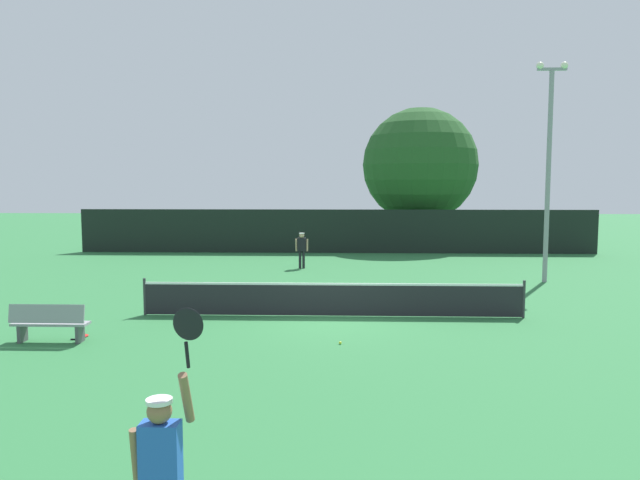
{
  "coord_description": "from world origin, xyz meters",
  "views": [
    {
      "loc": [
        0.22,
        -16.45,
        3.75
      ],
      "look_at": [
        -0.45,
        3.01,
        1.91
      ],
      "focal_mm": 32.85,
      "sensor_mm": 36.0,
      "label": 1
    }
  ],
  "objects_px": {
    "tennis_ball": "(340,343)",
    "light_pole": "(549,159)",
    "player_serving": "(162,456)",
    "parked_car_near": "(210,231)",
    "courtside_bench": "(49,323)",
    "large_tree": "(420,165)",
    "player_receiving": "(302,247)",
    "spare_racket": "(82,336)"
  },
  "relations": [
    {
      "from": "courtside_bench",
      "to": "large_tree",
      "type": "height_order",
      "value": "large_tree"
    },
    {
      "from": "tennis_ball",
      "to": "courtside_bench",
      "type": "height_order",
      "value": "courtside_bench"
    },
    {
      "from": "player_serving",
      "to": "tennis_ball",
      "type": "relative_size",
      "value": 37.82
    },
    {
      "from": "spare_racket",
      "to": "parked_car_near",
      "type": "distance_m",
      "value": 23.71
    },
    {
      "from": "tennis_ball",
      "to": "spare_racket",
      "type": "bearing_deg",
      "value": 176.1
    },
    {
      "from": "player_serving",
      "to": "spare_racket",
      "type": "relative_size",
      "value": 4.97
    },
    {
      "from": "player_serving",
      "to": "parked_car_near",
      "type": "relative_size",
      "value": 0.6
    },
    {
      "from": "light_pole",
      "to": "large_tree",
      "type": "bearing_deg",
      "value": 103.24
    },
    {
      "from": "player_receiving",
      "to": "light_pole",
      "type": "height_order",
      "value": "light_pole"
    },
    {
      "from": "courtside_bench",
      "to": "spare_racket",
      "type": "bearing_deg",
      "value": 46.28
    },
    {
      "from": "courtside_bench",
      "to": "light_pole",
      "type": "relative_size",
      "value": 0.22
    },
    {
      "from": "player_serving",
      "to": "tennis_ball",
      "type": "bearing_deg",
      "value": 78.07
    },
    {
      "from": "spare_racket",
      "to": "player_serving",
      "type": "bearing_deg",
      "value": -61.48
    },
    {
      "from": "player_serving",
      "to": "large_tree",
      "type": "bearing_deg",
      "value": 77.9
    },
    {
      "from": "player_receiving",
      "to": "parked_car_near",
      "type": "distance_m",
      "value": 13.33
    },
    {
      "from": "light_pole",
      "to": "parked_car_near",
      "type": "xyz_separation_m",
      "value": [
        -16.37,
        14.87,
        -3.96
      ]
    },
    {
      "from": "tennis_ball",
      "to": "parked_car_near",
      "type": "distance_m",
      "value": 25.49
    },
    {
      "from": "courtside_bench",
      "to": "parked_car_near",
      "type": "relative_size",
      "value": 0.42
    },
    {
      "from": "courtside_bench",
      "to": "large_tree",
      "type": "bearing_deg",
      "value": 62.43
    },
    {
      "from": "tennis_ball",
      "to": "player_receiving",
      "type": "bearing_deg",
      "value": 97.85
    },
    {
      "from": "player_receiving",
      "to": "parked_car_near",
      "type": "bearing_deg",
      "value": -59.7
    },
    {
      "from": "tennis_ball",
      "to": "courtside_bench",
      "type": "relative_size",
      "value": 0.04
    },
    {
      "from": "tennis_ball",
      "to": "spare_racket",
      "type": "distance_m",
      "value": 6.41
    },
    {
      "from": "large_tree",
      "to": "parked_car_near",
      "type": "xyz_separation_m",
      "value": [
        -13.27,
        1.69,
        -4.15
      ]
    },
    {
      "from": "tennis_ball",
      "to": "large_tree",
      "type": "bearing_deg",
      "value": 77.84
    },
    {
      "from": "large_tree",
      "to": "parked_car_near",
      "type": "relative_size",
      "value": 1.94
    },
    {
      "from": "courtside_bench",
      "to": "parked_car_near",
      "type": "height_order",
      "value": "parked_car_near"
    },
    {
      "from": "tennis_ball",
      "to": "large_tree",
      "type": "xyz_separation_m",
      "value": [
        4.82,
        22.35,
        4.89
      ]
    },
    {
      "from": "courtside_bench",
      "to": "parked_car_near",
      "type": "distance_m",
      "value": 24.2
    },
    {
      "from": "player_receiving",
      "to": "spare_racket",
      "type": "bearing_deg",
      "value": 68.91
    },
    {
      "from": "player_serving",
      "to": "parked_car_near",
      "type": "height_order",
      "value": "player_serving"
    },
    {
      "from": "large_tree",
      "to": "spare_racket",
      "type": "bearing_deg",
      "value": -117.09
    },
    {
      "from": "tennis_ball",
      "to": "light_pole",
      "type": "bearing_deg",
      "value": 49.21
    },
    {
      "from": "spare_racket",
      "to": "large_tree",
      "type": "xyz_separation_m",
      "value": [
        11.21,
        21.91,
        4.91
      ]
    },
    {
      "from": "player_serving",
      "to": "large_tree",
      "type": "relative_size",
      "value": 0.31
    },
    {
      "from": "player_receiving",
      "to": "large_tree",
      "type": "distance_m",
      "value": 12.44
    },
    {
      "from": "large_tree",
      "to": "parked_car_near",
      "type": "distance_m",
      "value": 14.01
    },
    {
      "from": "player_serving",
      "to": "spare_racket",
      "type": "height_order",
      "value": "player_serving"
    },
    {
      "from": "courtside_bench",
      "to": "large_tree",
      "type": "xyz_separation_m",
      "value": [
        11.72,
        22.45,
        4.45
      ]
    },
    {
      "from": "player_serving",
      "to": "player_receiving",
      "type": "distance_m",
      "value": 20.69
    },
    {
      "from": "spare_racket",
      "to": "large_tree",
      "type": "relative_size",
      "value": 0.06
    },
    {
      "from": "light_pole",
      "to": "parked_car_near",
      "type": "distance_m",
      "value": 22.46
    }
  ]
}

